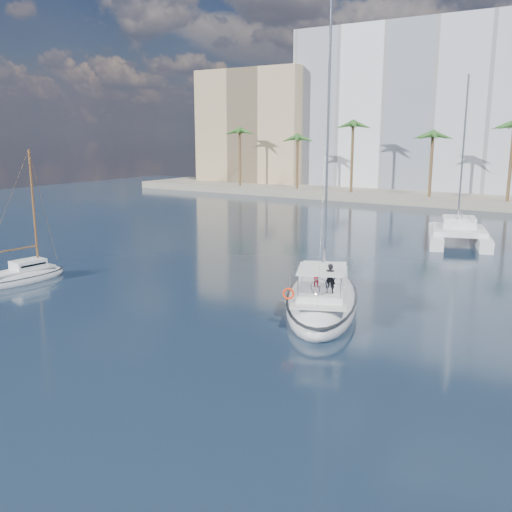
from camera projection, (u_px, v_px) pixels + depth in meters
The scene contains 10 objects.
ground at pixel (245, 309), 34.27m from camera, with size 160.00×160.00×0.00m, color black.
quay at pixel (473, 200), 84.35m from camera, with size 120.00×14.00×1.20m, color gray.
building_modern at pixel (422, 111), 97.72m from camera, with size 42.00×16.00×28.00m, color white.
building_tan_left at pixel (262, 130), 110.87m from camera, with size 22.00×14.00×22.00m, color tan.
palm_left at pixel (264, 134), 96.93m from camera, with size 3.60×3.60×12.30m.
palm_centre at pixel (472, 134), 79.01m from camera, with size 3.60×3.60×12.30m.
main_sloop at pixel (322, 298), 34.66m from camera, with size 9.19×13.86×19.71m.
small_sloop at pixel (21, 276), 40.56m from camera, with size 2.75×6.99×9.81m.
catamaran at pixel (458, 231), 54.86m from camera, with size 8.23×11.80×15.78m.
seagull at pixel (288, 302), 34.80m from camera, with size 1.10×0.47×0.20m.
Camera 1 is at (18.25, -27.27, 10.39)m, focal length 40.00 mm.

